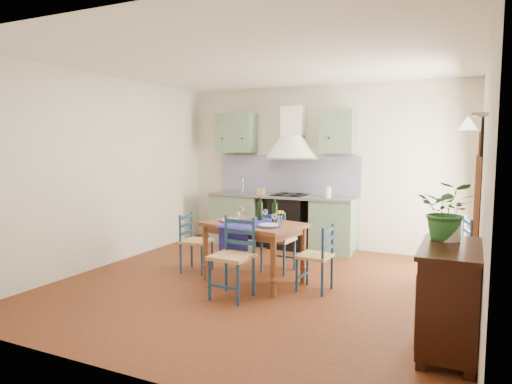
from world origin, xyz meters
TOP-DOWN VIEW (x-y plane):
  - floor at (0.00, 0.00)m, footprint 5.00×5.00m
  - back_wall at (-0.47, 2.29)m, footprint 5.00×0.96m
  - right_wall at (2.50, 0.28)m, footprint 0.26×5.00m
  - left_wall at (-2.50, 0.00)m, footprint 0.04×5.00m
  - ceiling at (0.00, 0.00)m, footprint 5.00×5.00m
  - dining_table at (-0.13, 0.11)m, footprint 1.37×1.07m
  - chair_near at (-0.09, -0.53)m, footprint 0.46×0.46m
  - chair_far at (-0.05, 0.69)m, footprint 0.43×0.43m
  - chair_left at (-1.11, 0.21)m, footprint 0.42×0.42m
  - chair_right at (0.72, 0.12)m, footprint 0.41×0.41m
  - chair_spare at (2.23, 1.01)m, footprint 0.50×0.50m
  - sideboard at (2.26, -0.98)m, footprint 0.50×1.05m
  - potted_plant at (2.21, -0.73)m, footprint 0.52×0.46m

SIDE VIEW (x-z plane):
  - floor at x=0.00m, z-range 0.00..0.00m
  - chair_right at x=0.72m, z-range 0.01..0.84m
  - chair_left at x=-1.11m, z-range 0.01..0.84m
  - chair_far at x=-0.05m, z-range 0.01..0.89m
  - chair_spare at x=2.23m, z-range 0.02..0.91m
  - chair_near at x=-0.09m, z-range 0.02..0.96m
  - sideboard at x=2.26m, z-range 0.04..0.98m
  - dining_table at x=-0.13m, z-range 0.14..1.24m
  - back_wall at x=-0.47m, z-range -0.35..2.45m
  - potted_plant at x=2.21m, z-range 0.94..1.47m
  - right_wall at x=2.50m, z-range -0.06..2.74m
  - left_wall at x=-2.50m, z-range 0.00..2.80m
  - ceiling at x=0.00m, z-range 2.80..2.81m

